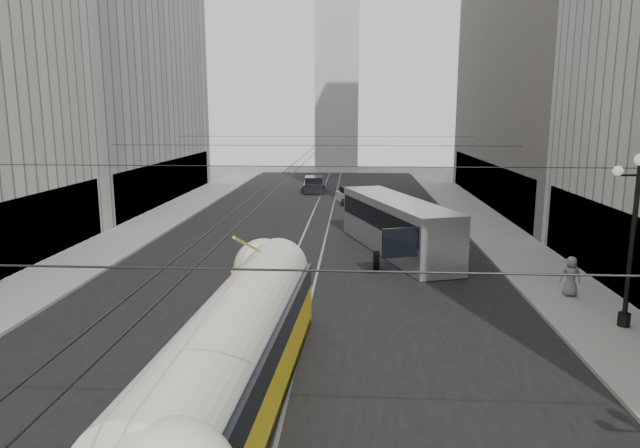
# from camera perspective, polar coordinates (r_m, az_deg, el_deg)

# --- Properties ---
(road) EXTENTS (20.00, 85.00, 0.02)m
(road) POSITION_cam_1_polar(r_m,az_deg,el_deg) (36.12, -0.70, -1.65)
(road) COLOR black
(road) RESTS_ON ground
(sidewalk_left) EXTENTS (4.00, 72.00, 0.15)m
(sidewalk_left) POSITION_cam_1_polar(r_m,az_deg,el_deg) (42.05, -16.88, -0.22)
(sidewalk_left) COLOR gray
(sidewalk_left) RESTS_ON ground
(sidewalk_right) EXTENTS (4.00, 72.00, 0.15)m
(sidewalk_right) POSITION_cam_1_polar(r_m,az_deg,el_deg) (40.55, 16.84, -0.62)
(sidewalk_right) COLOR gray
(sidewalk_right) RESTS_ON ground
(rail_left) EXTENTS (0.12, 85.00, 0.04)m
(rail_left) POSITION_cam_1_polar(r_m,az_deg,el_deg) (36.18, -1.89, -1.63)
(rail_left) COLOR gray
(rail_left) RESTS_ON ground
(rail_right) EXTENTS (0.12, 85.00, 0.04)m
(rail_right) POSITION_cam_1_polar(r_m,az_deg,el_deg) (36.08, 0.49, -1.66)
(rail_right) COLOR gray
(rail_right) RESTS_ON ground
(building_left_far) EXTENTS (12.60, 28.60, 28.60)m
(building_left_far) POSITION_cam_1_polar(r_m,az_deg,el_deg) (55.84, -21.35, 16.84)
(building_left_far) COLOR #999999
(building_left_far) RESTS_ON ground
(building_right_far) EXTENTS (12.60, 32.60, 32.60)m
(building_right_far) POSITION_cam_1_polar(r_m,az_deg,el_deg) (54.23, 23.52, 19.03)
(building_right_far) COLOR #514C47
(building_right_far) RESTS_ON ground
(distant_tower) EXTENTS (6.00, 6.00, 31.36)m
(distant_tower) POSITION_cam_1_polar(r_m,az_deg,el_deg) (83.01, 1.75, 15.84)
(distant_tower) COLOR #B2AFA8
(distant_tower) RESTS_ON ground
(lamppost_right_mid) EXTENTS (1.86, 0.44, 6.37)m
(lamppost_right_mid) POSITION_cam_1_polar(r_m,az_deg,el_deg) (23.33, 28.85, -0.62)
(lamppost_right_mid) COLOR black
(lamppost_right_mid) RESTS_ON sidewalk_right
(catenary) EXTENTS (25.00, 72.00, 0.23)m
(catenary) POSITION_cam_1_polar(r_m,az_deg,el_deg) (34.30, -0.65, 7.61)
(catenary) COLOR black
(catenary) RESTS_ON ground
(streetcar) EXTENTS (3.03, 15.39, 3.36)m
(streetcar) POSITION_cam_1_polar(r_m,az_deg,el_deg) (15.67, -8.35, -12.59)
(streetcar) COLOR gold
(streetcar) RESTS_ON ground
(city_bus) EXTENTS (6.24, 12.64, 3.10)m
(city_bus) POSITION_cam_1_polar(r_m,az_deg,el_deg) (33.05, 7.63, 0.08)
(city_bus) COLOR #B0B2B6
(city_bus) RESTS_ON ground
(sedan_white_far) EXTENTS (3.13, 4.82, 1.41)m
(sedan_white_far) POSITION_cam_1_polar(r_m,az_deg,el_deg) (51.08, 3.25, 2.78)
(sedan_white_far) COLOR white
(sedan_white_far) RESTS_ON ground
(sedan_dark_far) EXTENTS (2.29, 5.01, 1.55)m
(sedan_dark_far) POSITION_cam_1_polar(r_m,az_deg,el_deg) (58.86, -0.62, 3.94)
(sedan_dark_far) COLOR black
(sedan_dark_far) RESTS_ON ground
(pedestrian_sidewalk_right) EXTENTS (0.90, 0.60, 1.73)m
(pedestrian_sidewalk_right) POSITION_cam_1_polar(r_m,az_deg,el_deg) (26.84, 23.79, -4.81)
(pedestrian_sidewalk_right) COLOR slate
(pedestrian_sidewalk_right) RESTS_ON sidewalk_right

